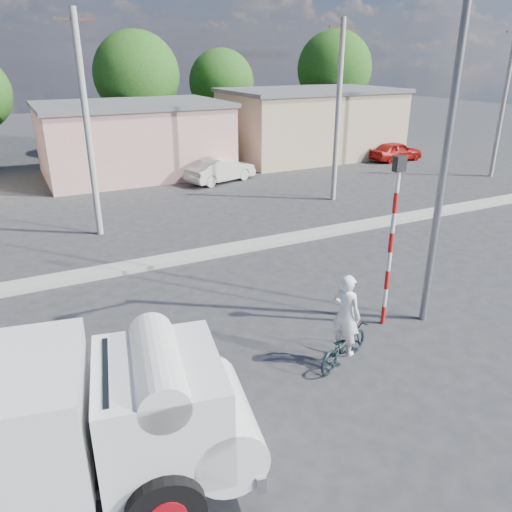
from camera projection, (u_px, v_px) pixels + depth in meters
name	position (u px, v px, depth m)	size (l,w,h in m)	color
ground_plane	(310.00, 390.00, 10.42)	(120.00, 120.00, 0.00)	#2B2B2E
median	(183.00, 257.00, 17.00)	(40.00, 0.80, 0.16)	#99968E
truck	(42.00, 430.00, 7.26)	(6.55, 3.40, 2.58)	black
bicycle	(344.00, 345.00, 11.16)	(0.61, 1.75, 0.92)	black
cyclist	(345.00, 327.00, 10.98)	(0.69, 0.45, 1.89)	white
car_cream	(221.00, 170.00, 27.22)	(1.40, 4.01, 1.32)	beige
car_red	(396.00, 151.00, 32.69)	(1.48, 3.68, 1.25)	#9E120E
traffic_pole	(392.00, 229.00, 12.03)	(0.28, 0.18, 4.36)	red
streetlight	(444.00, 128.00, 11.29)	(2.34, 0.22, 9.00)	slate
building_row	(118.00, 138.00, 28.27)	(37.80, 7.30, 4.44)	beige
tree_row	(132.00, 79.00, 33.64)	(43.62, 7.43, 8.42)	#38281E
utility_poles	(221.00, 119.00, 20.18)	(35.40, 0.24, 8.00)	#99968E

